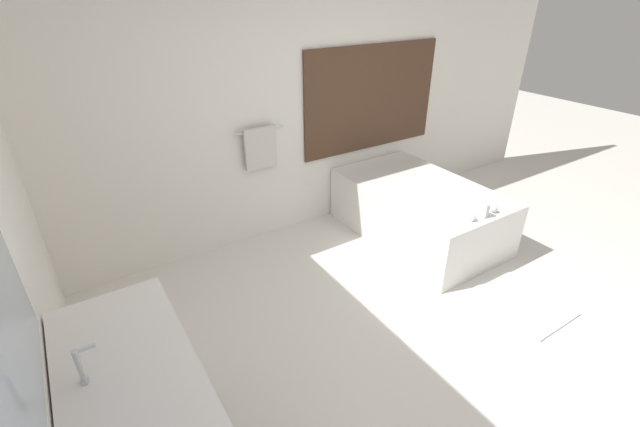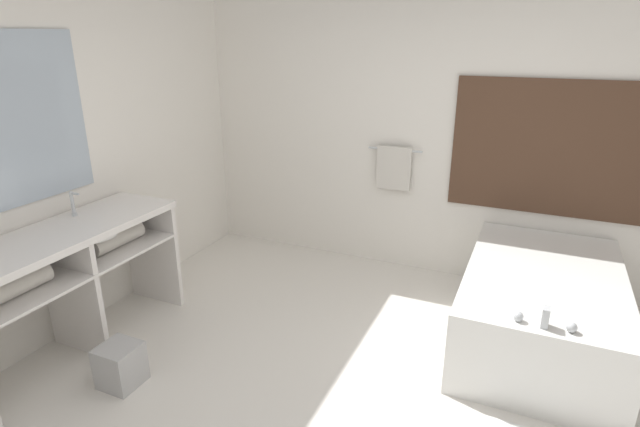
# 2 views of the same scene
# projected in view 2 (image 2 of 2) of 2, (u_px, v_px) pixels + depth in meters

# --- Properties ---
(ground_plane) EXTENTS (16.00, 16.00, 0.00)m
(ground_plane) POSITION_uv_depth(u_px,v_px,m) (333.00, 418.00, 2.94)
(ground_plane) COLOR silver
(ground_plane) RESTS_ON ground
(wall_back_with_blinds) EXTENTS (7.40, 0.13, 2.70)m
(wall_back_with_blinds) POSITION_uv_depth(u_px,v_px,m) (435.00, 130.00, 4.39)
(wall_back_with_blinds) COLOR white
(wall_back_with_blinds) RESTS_ON ground_plane
(wall_left_with_mirror) EXTENTS (0.08, 7.40, 2.70)m
(wall_left_with_mirror) POSITION_uv_depth(u_px,v_px,m) (27.00, 158.00, 3.34)
(wall_left_with_mirror) COLOR white
(wall_left_with_mirror) RESTS_ON ground_plane
(vanity_counter) EXTENTS (0.56, 1.63, 0.92)m
(vanity_counter) POSITION_uv_depth(u_px,v_px,m) (71.00, 263.00, 3.38)
(vanity_counter) COLOR white
(vanity_counter) RESTS_ON ground_plane
(sink_faucet) EXTENTS (0.09, 0.04, 0.18)m
(sink_faucet) POSITION_uv_depth(u_px,v_px,m) (73.00, 204.00, 3.52)
(sink_faucet) COLOR silver
(sink_faucet) RESTS_ON vanity_counter
(bathtub) EXTENTS (1.04, 1.71, 0.69)m
(bathtub) POSITION_uv_depth(u_px,v_px,m) (541.00, 304.00, 3.58)
(bathtub) COLOR white
(bathtub) RESTS_ON ground_plane
(waste_bin) EXTENTS (0.24, 0.24, 0.28)m
(waste_bin) POSITION_uv_depth(u_px,v_px,m) (120.00, 365.00, 3.19)
(waste_bin) COLOR #B2B2B2
(waste_bin) RESTS_ON ground_plane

